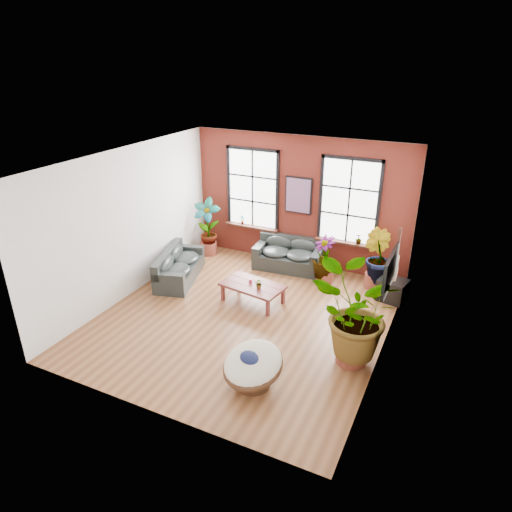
{
  "coord_description": "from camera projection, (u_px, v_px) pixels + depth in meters",
  "views": [
    {
      "loc": [
        3.99,
        -7.74,
        5.42
      ],
      "look_at": [
        0.0,
        0.6,
        1.25
      ],
      "focal_mm": 32.0,
      "sensor_mm": 36.0,
      "label": 1
    }
  ],
  "objects": [
    {
      "name": "tv_wall_unit",
      "position": [
        392.0,
        269.0,
        8.86
      ],
      "size": [
        0.13,
        1.86,
        1.2
      ],
      "color": "black",
      "rests_on": "room"
    },
    {
      "name": "sofa_left",
      "position": [
        178.0,
        267.0,
        11.73
      ],
      "size": [
        1.32,
        2.07,
        0.76
      ],
      "rotation": [
        0.0,
        0.0,
        1.86
      ],
      "color": "black",
      "rests_on": "ground"
    },
    {
      "name": "coffee_table",
      "position": [
        253.0,
        286.0,
        10.62
      ],
      "size": [
        1.54,
        1.02,
        0.55
      ],
      "rotation": [
        0.0,
        0.0,
        -0.15
      ],
      "color": "#5B2320",
      "rests_on": "ground"
    },
    {
      "name": "sofa_back",
      "position": [
        289.0,
        255.0,
        12.34
      ],
      "size": [
        1.87,
        1.02,
        0.83
      ],
      "rotation": [
        0.0,
        0.0,
        0.08
      ],
      "color": "black",
      "rests_on": "ground"
    },
    {
      "name": "table_plant",
      "position": [
        259.0,
        283.0,
        10.39
      ],
      "size": [
        0.25,
        0.24,
        0.23
      ],
      "primitive_type": "imported",
      "rotation": [
        0.0,
        0.0,
        0.29
      ],
      "color": "#1E370E",
      "rests_on": "coffee_table"
    },
    {
      "name": "pot_mid",
      "position": [
        324.0,
        276.0,
        11.67
      ],
      "size": [
        0.46,
        0.46,
        0.32
      ],
      "rotation": [
        0.0,
        0.0,
        0.07
      ],
      "color": "brown",
      "rests_on": "ground"
    },
    {
      "name": "sill_plant_right",
      "position": [
        359.0,
        239.0,
        11.64
      ],
      "size": [
        0.19,
        0.19,
        0.27
      ],
      "primitive_type": "imported",
      "rotation": [
        0.0,
        0.0,
        3.49
      ],
      "color": "#1E370E",
      "rests_on": "room"
    },
    {
      "name": "poster",
      "position": [
        298.0,
        195.0,
        11.98
      ],
      "size": [
        0.74,
        0.06,
        0.98
      ],
      "color": "black",
      "rests_on": "room"
    },
    {
      "name": "floor_plant_back_left",
      "position": [
        207.0,
        224.0,
        12.97
      ],
      "size": [
        0.88,
        0.67,
        1.51
      ],
      "primitive_type": "imported",
      "rotation": [
        0.0,
        0.0,
        0.18
      ],
      "color": "#1E370E",
      "rests_on": "ground"
    },
    {
      "name": "media_box",
      "position": [
        392.0,
        290.0,
        10.76
      ],
      "size": [
        0.74,
        0.65,
        0.53
      ],
      "rotation": [
        0.0,
        0.0,
        -0.21
      ],
      "color": "black",
      "rests_on": "ground"
    },
    {
      "name": "floor_plant_mid",
      "position": [
        324.0,
        257.0,
        11.46
      ],
      "size": [
        0.86,
        0.86,
        1.09
      ],
      "primitive_type": "imported",
      "rotation": [
        0.0,
        0.0,
        5.6
      ],
      "color": "#1E370E",
      "rests_on": "ground"
    },
    {
      "name": "floor_plant_right_wall",
      "position": [
        353.0,
        315.0,
        8.27
      ],
      "size": [
        1.87,
        1.73,
        1.75
      ],
      "primitive_type": "imported",
      "rotation": [
        0.0,
        0.0,
        3.4
      ],
      "color": "#1E370E",
      "rests_on": "ground"
    },
    {
      "name": "sill_plant_left",
      "position": [
        242.0,
        220.0,
        12.96
      ],
      "size": [
        0.17,
        0.17,
        0.27
      ],
      "primitive_type": "imported",
      "rotation": [
        0.0,
        0.0,
        0.79
      ],
      "color": "#1E370E",
      "rests_on": "room"
    },
    {
      "name": "papasan_chair",
      "position": [
        253.0,
        366.0,
        7.93
      ],
      "size": [
        1.39,
        1.39,
        0.81
      ],
      "rotation": [
        0.0,
        0.0,
        -0.36
      ],
      "color": "#492C1A",
      "rests_on": "ground"
    },
    {
      "name": "room",
      "position": [
        247.0,
        242.0,
        9.56
      ],
      "size": [
        6.04,
        6.54,
        3.54
      ],
      "color": "brown",
      "rests_on": "ground"
    },
    {
      "name": "pot_back_right",
      "position": [
        374.0,
        280.0,
        11.4
      ],
      "size": [
        0.55,
        0.55,
        0.36
      ],
      "rotation": [
        0.0,
        0.0,
        -0.1
      ],
      "color": "brown",
      "rests_on": "ground"
    },
    {
      "name": "floor_plant_back_right",
      "position": [
        376.0,
        257.0,
        11.15
      ],
      "size": [
        0.95,
        0.92,
        1.34
      ],
      "primitive_type": "imported",
      "rotation": [
        0.0,
        0.0,
        2.47
      ],
      "color": "#1E370E",
      "rests_on": "ground"
    },
    {
      "name": "pot_back_left",
      "position": [
        208.0,
        248.0,
        13.27
      ],
      "size": [
        0.56,
        0.56,
        0.36
      ],
      "rotation": [
        0.0,
        0.0,
        0.16
      ],
      "color": "brown",
      "rests_on": "ground"
    },
    {
      "name": "pot_right_wall",
      "position": [
        351.0,
        352.0,
        8.63
      ],
      "size": [
        0.63,
        0.63,
        0.43
      ],
      "rotation": [
        0.0,
        0.0,
        0.08
      ],
      "color": "brown",
      "rests_on": "ground"
    }
  ]
}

